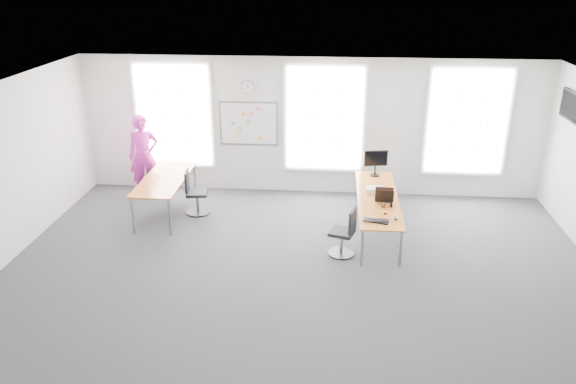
# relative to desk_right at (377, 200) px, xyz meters

# --- Properties ---
(floor) EXTENTS (10.00, 10.00, 0.00)m
(floor) POSITION_rel_desk_right_xyz_m (-1.37, -2.07, -0.65)
(floor) COLOR #29292E
(floor) RESTS_ON ground
(ceiling) EXTENTS (10.00, 10.00, 0.00)m
(ceiling) POSITION_rel_desk_right_xyz_m (-1.37, -2.07, 2.35)
(ceiling) COLOR white
(ceiling) RESTS_ON ground
(wall_back) EXTENTS (10.00, 0.00, 10.00)m
(wall_back) POSITION_rel_desk_right_xyz_m (-1.37, 1.93, 0.85)
(wall_back) COLOR white
(wall_back) RESTS_ON ground
(wall_front) EXTENTS (10.00, 0.00, 10.00)m
(wall_front) POSITION_rel_desk_right_xyz_m (-1.37, -6.07, 0.85)
(wall_front) COLOR white
(wall_front) RESTS_ON ground
(window_left) EXTENTS (1.60, 0.06, 2.20)m
(window_left) POSITION_rel_desk_right_xyz_m (-4.37, 1.90, 1.05)
(window_left) COLOR white
(window_left) RESTS_ON wall_back
(window_mid) EXTENTS (1.60, 0.06, 2.20)m
(window_mid) POSITION_rel_desk_right_xyz_m (-1.07, 1.90, 1.05)
(window_mid) COLOR white
(window_mid) RESTS_ON wall_back
(window_right) EXTENTS (1.60, 0.06, 2.20)m
(window_right) POSITION_rel_desk_right_xyz_m (1.93, 1.90, 1.05)
(window_right) COLOR white
(window_right) RESTS_ON wall_back
(desk_right) EXTENTS (0.76, 2.86, 0.70)m
(desk_right) POSITION_rel_desk_right_xyz_m (0.00, 0.00, 0.00)
(desk_right) COLOR #B86D1C
(desk_right) RESTS_ON ground
(desk_left) EXTENTS (0.84, 2.10, 0.77)m
(desk_left) POSITION_rel_desk_right_xyz_m (-4.25, 0.48, 0.05)
(desk_left) COLOR #B86D1C
(desk_left) RESTS_ON ground
(chair_right) EXTENTS (0.50, 0.50, 0.89)m
(chair_right) POSITION_rel_desk_right_xyz_m (-0.62, -1.02, -0.26)
(chair_right) COLOR black
(chair_right) RESTS_ON ground
(chair_left) EXTENTS (0.49, 0.49, 0.92)m
(chair_left) POSITION_rel_desk_right_xyz_m (-3.66, 0.52, -0.25)
(chair_left) COLOR black
(chair_left) RESTS_ON ground
(person) EXTENTS (0.78, 0.67, 1.80)m
(person) POSITION_rel_desk_right_xyz_m (-4.98, 1.46, 0.25)
(person) COLOR #C72AA0
(person) RESTS_ON ground
(whiteboard) EXTENTS (1.20, 0.03, 0.90)m
(whiteboard) POSITION_rel_desk_right_xyz_m (-2.72, 1.90, 0.90)
(whiteboard) COLOR white
(whiteboard) RESTS_ON wall_back
(wall_clock) EXTENTS (0.30, 0.04, 0.30)m
(wall_clock) POSITION_rel_desk_right_xyz_m (-2.72, 1.90, 1.70)
(wall_clock) COLOR gray
(wall_clock) RESTS_ON wall_back
(tv) EXTENTS (0.06, 0.90, 0.55)m
(tv) POSITION_rel_desk_right_xyz_m (3.58, 0.93, 1.65)
(tv) COLOR black
(tv) RESTS_ON wall_right
(keyboard) EXTENTS (0.46, 0.28, 0.02)m
(keyboard) POSITION_rel_desk_right_xyz_m (-0.09, -1.09, 0.06)
(keyboard) COLOR black
(keyboard) RESTS_ON desk_right
(mouse) EXTENTS (0.11, 0.14, 0.04)m
(mouse) POSITION_rel_desk_right_xyz_m (0.25, -0.99, 0.07)
(mouse) COLOR black
(mouse) RESTS_ON desk_right
(lens_cap) EXTENTS (0.06, 0.06, 0.01)m
(lens_cap) POSITION_rel_desk_right_xyz_m (0.09, -0.76, 0.05)
(lens_cap) COLOR black
(lens_cap) RESTS_ON desk_right
(headphones) EXTENTS (0.18, 0.10, 0.10)m
(headphones) POSITION_rel_desk_right_xyz_m (0.14, -0.45, 0.09)
(headphones) COLOR black
(headphones) RESTS_ON desk_right
(laptop_sleeve) EXTENTS (0.34, 0.20, 0.27)m
(laptop_sleeve) POSITION_rel_desk_right_xyz_m (0.10, -0.23, 0.18)
(laptop_sleeve) COLOR black
(laptop_sleeve) RESTS_ON desk_right
(paper_stack) EXTENTS (0.35, 0.27, 0.11)m
(paper_stack) POSITION_rel_desk_right_xyz_m (-0.05, 0.22, 0.10)
(paper_stack) COLOR beige
(paper_stack) RESTS_ON desk_right
(monitor) EXTENTS (0.49, 0.20, 0.55)m
(monitor) POSITION_rel_desk_right_xyz_m (0.01, 1.17, 0.37)
(monitor) COLOR black
(monitor) RESTS_ON desk_right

